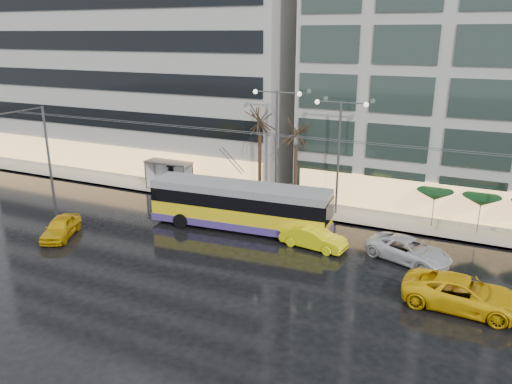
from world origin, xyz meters
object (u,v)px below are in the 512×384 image
Objects in this scene: taxi_a at (61,227)px; bus_shelter at (166,168)px; street_lamp_near at (276,132)px; trolleybus at (240,207)px.

bus_shelter is at bearing 64.34° from taxi_a.
trolleybus is at bearing -93.45° from street_lamp_near.
bus_shelter is at bearing -179.37° from street_lamp_near.
trolleybus is 11.50m from bus_shelter.
trolleybus is 1.44× the size of street_lamp_near.
taxi_a is at bearing -148.05° from trolleybus.
street_lamp_near is at bearing 0.63° from bus_shelter.
bus_shelter reaches higher than taxi_a.
street_lamp_near is 2.19× the size of taxi_a.
bus_shelter is at bearing 150.84° from trolleybus.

